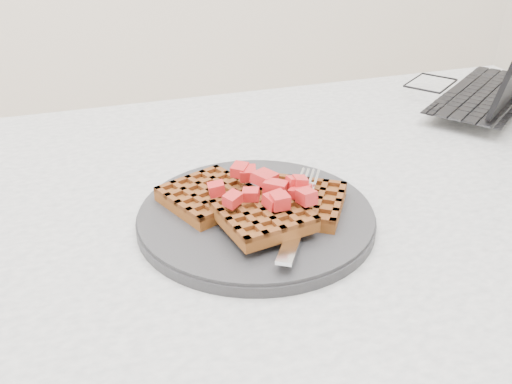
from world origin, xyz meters
TOP-DOWN VIEW (x-y plane):
  - table at (0.00, 0.00)m, footprint 1.20×0.80m
  - plate at (-0.07, -0.04)m, footprint 0.27×0.27m
  - waffles at (-0.07, -0.04)m, footprint 0.22×0.18m
  - strawberry_pile at (-0.07, -0.04)m, footprint 0.15×0.15m
  - fork at (-0.03, -0.07)m, footprint 0.11×0.17m
  - laptop at (0.41, 0.22)m, footprint 0.37×0.35m

SIDE VIEW (x-z plane):
  - table at x=0.00m, z-range 0.26..1.01m
  - plate at x=-0.07m, z-range 0.75..0.77m
  - fork at x=-0.03m, z-range 0.77..0.78m
  - waffles at x=-0.07m, z-range 0.76..0.79m
  - laptop at x=0.41m, z-range 0.68..0.89m
  - strawberry_pile at x=-0.07m, z-range 0.79..0.82m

